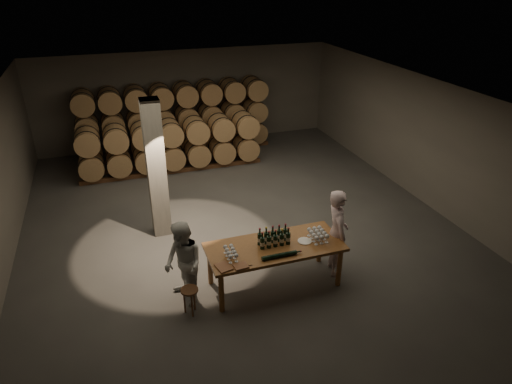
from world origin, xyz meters
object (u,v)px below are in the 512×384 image
object	(u,v)px
tasting_table	(275,250)
plate	(305,241)
bottle_cluster	(274,238)
person_woman	(183,264)
stool	(190,294)
notebook_near	(241,266)
person_man	(337,232)

from	to	relation	value
tasting_table	plate	bearing A→B (deg)	-4.37
bottle_cluster	person_woman	distance (m)	1.75
plate	stool	xyz separation A→B (m)	(-2.32, -0.25, -0.48)
tasting_table	notebook_near	bearing A→B (deg)	-151.42
tasting_table	notebook_near	distance (m)	0.93
bottle_cluster	person_woman	size ratio (longest dim) A/B	0.37
tasting_table	stool	bearing A→B (deg)	-170.25
bottle_cluster	person_man	bearing A→B (deg)	-1.46
tasting_table	person_woman	size ratio (longest dim) A/B	1.58
plate	stool	distance (m)	2.38
bottle_cluster	person_man	distance (m)	1.32
bottle_cluster	notebook_near	world-z (taller)	bottle_cluster
bottle_cluster	stool	bearing A→B (deg)	-168.46
notebook_near	person_man	bearing A→B (deg)	6.82
plate	person_man	size ratio (longest dim) A/B	0.15
tasting_table	stool	distance (m)	1.79
plate	stool	world-z (taller)	plate
person_woman	person_man	bearing A→B (deg)	71.62
tasting_table	notebook_near	size ratio (longest dim) A/B	10.55
tasting_table	plate	xyz separation A→B (m)	(0.59, -0.05, 0.11)
plate	notebook_near	size ratio (longest dim) A/B	1.10
stool	plate	bearing A→B (deg)	6.18
bottle_cluster	stool	size ratio (longest dim) A/B	1.15
stool	person_woman	world-z (taller)	person_woman
bottle_cluster	person_man	world-z (taller)	person_man
notebook_near	person_woman	world-z (taller)	person_woman
plate	person_woman	bearing A→B (deg)	176.99
person_man	plate	bearing A→B (deg)	107.21
tasting_table	stool	world-z (taller)	tasting_table
plate	notebook_near	distance (m)	1.46
tasting_table	person_man	world-z (taller)	person_man
notebook_near	stool	world-z (taller)	notebook_near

